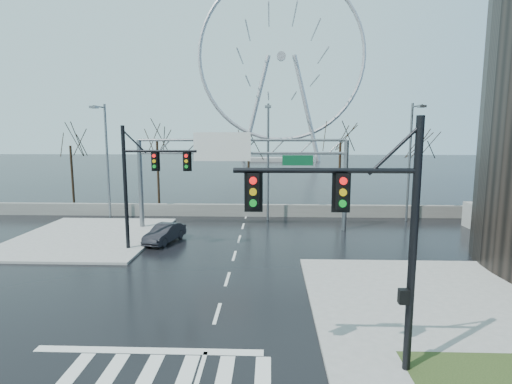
{
  "coord_description": "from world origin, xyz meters",
  "views": [
    {
      "loc": [
        2.19,
        -15.78,
        7.47
      ],
      "look_at": [
        1.34,
        7.99,
        4.0
      ],
      "focal_mm": 28.0,
      "sensor_mm": 36.0,
      "label": 1
    }
  ],
  "objects_px": {
    "signal_mast_near": "(369,222)",
    "ferris_wheel": "(281,64)",
    "car": "(165,233)",
    "signal_mast_far": "(142,176)",
    "sign_gantry": "(237,164)"
  },
  "relations": [
    {
      "from": "car",
      "to": "signal_mast_far",
      "type": "bearing_deg",
      "value": -95.19
    },
    {
      "from": "signal_mast_far",
      "to": "ferris_wheel",
      "type": "relative_size",
      "value": 0.16
    },
    {
      "from": "sign_gantry",
      "to": "signal_mast_near",
      "type": "bearing_deg",
      "value": -73.81
    },
    {
      "from": "sign_gantry",
      "to": "car",
      "type": "relative_size",
      "value": 4.24
    },
    {
      "from": "signal_mast_far",
      "to": "car",
      "type": "xyz_separation_m",
      "value": [
        0.76,
        1.99,
        -4.2
      ]
    },
    {
      "from": "signal_mast_far",
      "to": "sign_gantry",
      "type": "relative_size",
      "value": 0.49
    },
    {
      "from": "ferris_wheel",
      "to": "sign_gantry",
      "type": "bearing_deg",
      "value": -93.84
    },
    {
      "from": "sign_gantry",
      "to": "car",
      "type": "xyz_separation_m",
      "value": [
        -4.74,
        -4.01,
        -4.55
      ]
    },
    {
      "from": "signal_mast_near",
      "to": "car",
      "type": "relative_size",
      "value": 2.08
    },
    {
      "from": "car",
      "to": "sign_gantry",
      "type": "bearing_deg",
      "value": 55.87
    },
    {
      "from": "signal_mast_near",
      "to": "ferris_wheel",
      "type": "distance_m",
      "value": 101.29
    },
    {
      "from": "sign_gantry",
      "to": "ferris_wheel",
      "type": "xyz_separation_m",
      "value": [
        5.38,
        80.04,
        20.95
      ]
    },
    {
      "from": "sign_gantry",
      "to": "car",
      "type": "bearing_deg",
      "value": -139.75
    },
    {
      "from": "sign_gantry",
      "to": "car",
      "type": "height_order",
      "value": "sign_gantry"
    },
    {
      "from": "sign_gantry",
      "to": "ferris_wheel",
      "type": "height_order",
      "value": "ferris_wheel"
    }
  ]
}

